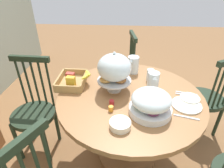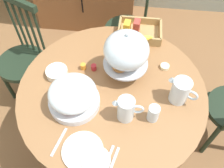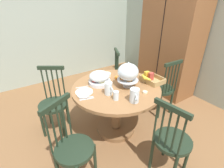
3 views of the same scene
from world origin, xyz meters
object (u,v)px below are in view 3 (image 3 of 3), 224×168
at_px(cereal_bowl, 106,75).
at_px(milk_pitcher, 108,89).
at_px(wooden_armoire, 170,44).
at_px(windsor_chair_by_cabinet, 109,78).
at_px(pastry_stand_with_dome, 128,73).
at_px(fruit_platter_covered, 99,78).
at_px(windsor_chair_near_window, 162,89).
at_px(windsor_chair_facing_door, 54,104).
at_px(china_plate_small, 84,95).
at_px(dining_table, 116,101).
at_px(china_plate_large, 84,92).
at_px(cereal_basket, 150,79).
at_px(windsor_chair_far_side, 73,148).
at_px(orange_juice_pitcher, 134,96).
at_px(drinking_glass, 116,96).
at_px(windsor_chair_host_seat, 171,142).
at_px(butter_dish, 145,92).

bearing_deg(cereal_bowl, milk_pitcher, -28.76).
distance_m(wooden_armoire, windsor_chair_by_cabinet, 1.35).
bearing_deg(pastry_stand_with_dome, fruit_platter_covered, -135.42).
relative_size(windsor_chair_near_window, cereal_bowl, 6.96).
bearing_deg(windsor_chair_facing_door, wooden_armoire, 89.17).
height_order(wooden_armoire, cereal_bowl, wooden_armoire).
relative_size(windsor_chair_by_cabinet, china_plate_small, 6.50).
distance_m(wooden_armoire, dining_table, 1.73).
bearing_deg(milk_pitcher, china_plate_large, -131.48).
xyz_separation_m(windsor_chair_facing_door, cereal_basket, (0.64, 1.22, 0.33)).
xyz_separation_m(pastry_stand_with_dome, cereal_basket, (0.06, 0.36, -0.16)).
bearing_deg(windsor_chair_far_side, dining_table, 115.76).
relative_size(dining_table, china_plate_small, 7.86).
bearing_deg(windsor_chair_near_window, dining_table, -93.49).
distance_m(dining_table, milk_pitcher, 0.36).
xyz_separation_m(windsor_chair_far_side, china_plate_small, (-0.42, 0.34, 0.30)).
relative_size(orange_juice_pitcher, china_plate_large, 0.82).
xyz_separation_m(windsor_chair_facing_door, china_plate_large, (0.40, 0.31, 0.29)).
relative_size(fruit_platter_covered, orange_juice_pitcher, 1.66).
relative_size(china_plate_small, cereal_bowl, 1.07).
height_order(wooden_armoire, china_plate_large, wooden_armoire).
xyz_separation_m(fruit_platter_covered, milk_pitcher, (0.31, -0.05, -0.01)).
bearing_deg(windsor_chair_facing_door, drinking_glass, 35.79).
relative_size(windsor_chair_facing_door, drinking_glass, 8.86).
distance_m(fruit_platter_covered, china_plate_small, 0.38).
relative_size(dining_table, orange_juice_pitcher, 6.51).
bearing_deg(china_plate_small, windsor_chair_near_window, 86.50).
bearing_deg(dining_table, pastry_stand_with_dome, 63.52).
distance_m(windsor_chair_facing_door, windsor_chair_far_side, 0.90).
bearing_deg(windsor_chair_host_seat, milk_pitcher, -160.06).
xyz_separation_m(fruit_platter_covered, cereal_bowl, (-0.16, 0.21, -0.06)).
relative_size(windsor_chair_by_cabinet, fruit_platter_covered, 3.25).
bearing_deg(drinking_glass, windsor_chair_far_side, -77.81).
xyz_separation_m(cereal_basket, drinking_glass, (0.12, -0.67, 0.01)).
xyz_separation_m(pastry_stand_with_dome, china_plate_large, (-0.17, -0.55, -0.19)).
distance_m(windsor_chair_near_window, drinking_glass, 1.14).
height_order(pastry_stand_with_dome, china_plate_large, pastry_stand_with_dome).
bearing_deg(wooden_armoire, fruit_platter_covered, -81.13).
relative_size(milk_pitcher, drinking_glass, 1.61).
xyz_separation_m(windsor_chair_by_cabinet, milk_pitcher, (0.89, -0.58, 0.36)).
height_order(windsor_chair_by_cabinet, china_plate_large, windsor_chair_by_cabinet).
xyz_separation_m(pastry_stand_with_dome, butter_dish, (0.26, 0.07, -0.19)).
bearing_deg(wooden_armoire, drinking_glass, -67.67).
xyz_separation_m(windsor_chair_host_seat, butter_dish, (-0.56, 0.11, 0.30)).
bearing_deg(windsor_chair_by_cabinet, cereal_basket, 5.89).
bearing_deg(cereal_basket, cereal_bowl, -139.50).
bearing_deg(orange_juice_pitcher, windsor_chair_host_seat, 14.88).
distance_m(windsor_chair_far_side, orange_juice_pitcher, 0.85).
height_order(windsor_chair_host_seat, cereal_bowl, windsor_chair_host_seat).
bearing_deg(windsor_chair_near_window, orange_juice_pitcher, -69.26).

